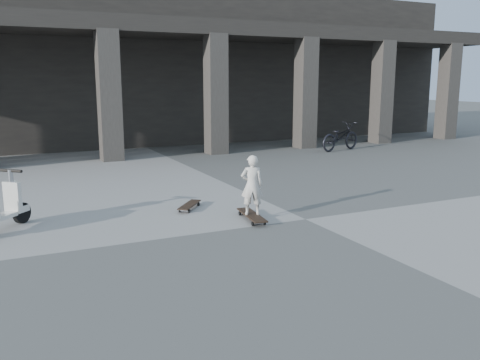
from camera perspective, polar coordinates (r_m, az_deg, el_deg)
name	(u,v)px	position (r m, az deg, el deg)	size (l,w,h in m)	color
ground	(305,219)	(9.35, 7.37, -4.40)	(90.00, 90.00, 0.00)	#4B4B48
colonnade	(127,67)	(21.90, -12.62, 12.32)	(28.00, 8.82, 6.00)	black
longboard	(252,216)	(9.21, 1.33, -4.01)	(0.38, 1.07, 0.10)	black
skateboard_spare	(189,205)	(10.03, -5.70, -2.84)	(0.68, 0.77, 0.10)	black
child	(252,185)	(9.08, 1.35, -0.57)	(0.40, 0.26, 1.09)	beige
bicycle	(340,137)	(18.60, 11.19, 4.81)	(0.67, 1.91, 1.00)	black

